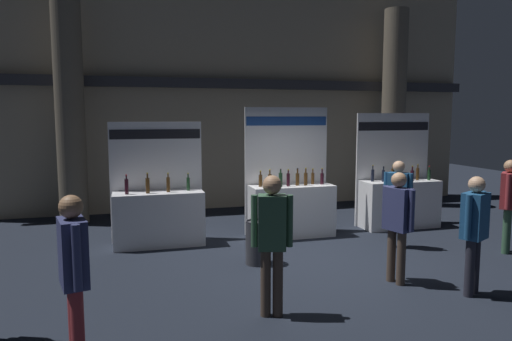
{
  "coord_description": "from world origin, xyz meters",
  "views": [
    {
      "loc": [
        -2.92,
        -7.03,
        2.39
      ],
      "look_at": [
        -0.75,
        0.66,
        1.47
      ],
      "focal_mm": 32.94,
      "sensor_mm": 36.0,
      "label": 1
    }
  ],
  "objects_px": {
    "exhibitor_booth_2": "(399,199)",
    "visitor_6": "(74,266)",
    "exhibitor_booth_1": "(291,204)",
    "visitor_0": "(398,197)",
    "visitor_4": "(509,198)",
    "trash_bin": "(257,242)",
    "visitor_8": "(474,225)",
    "visitor_2": "(398,218)",
    "exhibitor_booth_0": "(159,213)",
    "visitor_3": "(272,234)"
  },
  "relations": [
    {
      "from": "exhibitor_booth_2",
      "to": "visitor_6",
      "type": "bearing_deg",
      "value": -145.69
    },
    {
      "from": "exhibitor_booth_1",
      "to": "visitor_0",
      "type": "height_order",
      "value": "exhibitor_booth_1"
    },
    {
      "from": "visitor_4",
      "to": "exhibitor_booth_1",
      "type": "bearing_deg",
      "value": -74.95
    },
    {
      "from": "trash_bin",
      "to": "visitor_8",
      "type": "xyz_separation_m",
      "value": [
        2.41,
        -2.07,
        0.6
      ]
    },
    {
      "from": "visitor_0",
      "to": "visitor_6",
      "type": "bearing_deg",
      "value": -106.83
    },
    {
      "from": "visitor_6",
      "to": "exhibitor_booth_2",
      "type": "bearing_deg",
      "value": 111.42
    },
    {
      "from": "exhibitor_booth_1",
      "to": "visitor_2",
      "type": "bearing_deg",
      "value": -79.89
    },
    {
      "from": "visitor_6",
      "to": "visitor_8",
      "type": "height_order",
      "value": "visitor_6"
    },
    {
      "from": "exhibitor_booth_0",
      "to": "visitor_4",
      "type": "bearing_deg",
      "value": -20.53
    },
    {
      "from": "exhibitor_booth_0",
      "to": "visitor_2",
      "type": "relative_size",
      "value": 1.42
    },
    {
      "from": "visitor_3",
      "to": "visitor_8",
      "type": "height_order",
      "value": "visitor_3"
    },
    {
      "from": "visitor_2",
      "to": "visitor_0",
      "type": "bearing_deg",
      "value": -48.47
    },
    {
      "from": "exhibitor_booth_2",
      "to": "trash_bin",
      "type": "relative_size",
      "value": 3.43
    },
    {
      "from": "exhibitor_booth_0",
      "to": "visitor_3",
      "type": "distance_m",
      "value": 3.76
    },
    {
      "from": "exhibitor_booth_0",
      "to": "visitor_8",
      "type": "relative_size",
      "value": 1.42
    },
    {
      "from": "visitor_0",
      "to": "visitor_8",
      "type": "height_order",
      "value": "visitor_8"
    },
    {
      "from": "visitor_6",
      "to": "exhibitor_booth_0",
      "type": "bearing_deg",
      "value": 152.66
    },
    {
      "from": "exhibitor_booth_1",
      "to": "visitor_2",
      "type": "xyz_separation_m",
      "value": [
        0.53,
        -2.97,
        0.31
      ]
    },
    {
      "from": "visitor_8",
      "to": "exhibitor_booth_1",
      "type": "bearing_deg",
      "value": 81.29
    },
    {
      "from": "visitor_4",
      "to": "exhibitor_booth_2",
      "type": "bearing_deg",
      "value": -113.04
    },
    {
      "from": "exhibitor_booth_1",
      "to": "visitor_6",
      "type": "distance_m",
      "value": 5.55
    },
    {
      "from": "visitor_6",
      "to": "visitor_8",
      "type": "relative_size",
      "value": 1.04
    },
    {
      "from": "exhibitor_booth_2",
      "to": "visitor_0",
      "type": "bearing_deg",
      "value": -123.44
    },
    {
      "from": "visitor_0",
      "to": "visitor_8",
      "type": "distance_m",
      "value": 2.31
    },
    {
      "from": "exhibitor_booth_2",
      "to": "visitor_0",
      "type": "height_order",
      "value": "exhibitor_booth_2"
    },
    {
      "from": "exhibitor_booth_0",
      "to": "visitor_8",
      "type": "xyz_separation_m",
      "value": [
        3.86,
        -3.67,
        0.36
      ]
    },
    {
      "from": "exhibitor_booth_0",
      "to": "exhibitor_booth_2",
      "type": "bearing_deg",
      "value": 0.58
    },
    {
      "from": "exhibitor_booth_0",
      "to": "visitor_2",
      "type": "distance_m",
      "value": 4.35
    },
    {
      "from": "visitor_6",
      "to": "exhibitor_booth_1",
      "type": "bearing_deg",
      "value": 125.5
    },
    {
      "from": "visitor_3",
      "to": "visitor_8",
      "type": "relative_size",
      "value": 1.06
    },
    {
      "from": "visitor_2",
      "to": "exhibitor_booth_1",
      "type": "bearing_deg",
      "value": -5.79
    },
    {
      "from": "visitor_6",
      "to": "visitor_4",
      "type": "bearing_deg",
      "value": 93.07
    },
    {
      "from": "exhibitor_booth_1",
      "to": "visitor_6",
      "type": "xyz_separation_m",
      "value": [
        -3.68,
        -4.14,
        0.36
      ]
    },
    {
      "from": "exhibitor_booth_1",
      "to": "visitor_3",
      "type": "bearing_deg",
      "value": -113.36
    },
    {
      "from": "exhibitor_booth_0",
      "to": "trash_bin",
      "type": "height_order",
      "value": "exhibitor_booth_0"
    },
    {
      "from": "visitor_3",
      "to": "exhibitor_booth_1",
      "type": "bearing_deg",
      "value": -97.72
    },
    {
      "from": "exhibitor_booth_0",
      "to": "visitor_0",
      "type": "relative_size",
      "value": 1.43
    },
    {
      "from": "visitor_2",
      "to": "visitor_6",
      "type": "bearing_deg",
      "value": 89.7
    },
    {
      "from": "exhibitor_booth_0",
      "to": "visitor_2",
      "type": "xyz_separation_m",
      "value": [
        3.13,
        -2.99,
        0.35
      ]
    },
    {
      "from": "trash_bin",
      "to": "exhibitor_booth_1",
      "type": "bearing_deg",
      "value": 53.78
    },
    {
      "from": "visitor_3",
      "to": "visitor_8",
      "type": "bearing_deg",
      "value": -166.19
    },
    {
      "from": "trash_bin",
      "to": "visitor_8",
      "type": "height_order",
      "value": "visitor_8"
    },
    {
      "from": "exhibitor_booth_0",
      "to": "visitor_6",
      "type": "relative_size",
      "value": 1.37
    },
    {
      "from": "visitor_2",
      "to": "visitor_8",
      "type": "bearing_deg",
      "value": -148.95
    },
    {
      "from": "visitor_0",
      "to": "visitor_4",
      "type": "xyz_separation_m",
      "value": [
        1.68,
        -0.8,
        0.04
      ]
    },
    {
      "from": "visitor_2",
      "to": "visitor_4",
      "type": "distance_m",
      "value": 2.83
    },
    {
      "from": "visitor_0",
      "to": "visitor_3",
      "type": "relative_size",
      "value": 0.94
    },
    {
      "from": "visitor_2",
      "to": "visitor_4",
      "type": "xyz_separation_m",
      "value": [
        2.71,
        0.8,
        0.03
      ]
    },
    {
      "from": "visitor_4",
      "to": "visitor_8",
      "type": "bearing_deg",
      "value": -4.46
    },
    {
      "from": "visitor_2",
      "to": "visitor_4",
      "type": "bearing_deg",
      "value": -89.4
    }
  ]
}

